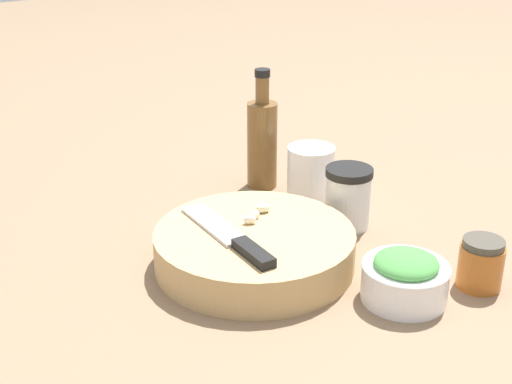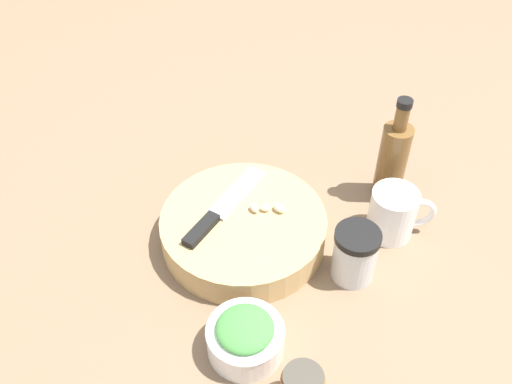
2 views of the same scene
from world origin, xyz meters
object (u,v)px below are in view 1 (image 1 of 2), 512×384
Objects in this scene: chef_knife at (232,238)px; oil_bottle at (262,141)px; cutting_board at (254,248)px; garlic_cloves at (257,213)px; spice_jar at (348,197)px; herb_bowl at (405,277)px; coffee_mug at (311,172)px; honey_jar at (481,264)px.

chef_knife is 1.02× the size of oil_bottle.
cutting_board is 1.31× the size of chef_knife.
chef_knife is 3.64× the size of garlic_cloves.
cutting_board is 2.89× the size of spice_jar.
coffee_mug is at bearing 160.73° from herb_bowl.
spice_jar is at bearing 9.84° from chef_knife.
herb_bowl is at bearing 29.58° from cutting_board.
cutting_board is 2.47× the size of herb_bowl.
spice_jar is 0.12m from coffee_mug.
oil_bottle is at bearing -175.98° from honey_jar.
chef_knife is 0.08m from garlic_cloves.
herb_bowl is 0.22m from spice_jar.
coffee_mug reaches higher than garlic_cloves.
herb_bowl is at bearing -46.85° from chef_knife.
honey_jar reaches higher than herb_bowl.
spice_jar reaches higher than herb_bowl.
chef_knife is at bearing -140.93° from herb_bowl.
coffee_mug is (-0.12, 0.03, -0.00)m from spice_jar.
spice_jar reaches higher than chef_knife.
oil_bottle is at bearing 141.87° from garlic_cloves.
chef_knife reaches higher than cutting_board.
honey_jar is at bearing -36.49° from chef_knife.
spice_jar is 1.40× the size of honey_jar.
oil_bottle is at bearing 169.75° from herb_bowl.
spice_jar is (-0.02, 0.23, -0.01)m from chef_knife.
cutting_board is 0.26m from coffee_mug.
spice_jar reaches higher than coffee_mug.
herb_bowl is at bearing -108.72° from honey_jar.
coffee_mug is at bearing 167.76° from spice_jar.
herb_bowl is at bearing -23.14° from spice_jar.
garlic_cloves is at bearing 140.14° from cutting_board.
chef_knife is 0.32m from oil_bottle.
chef_knife is 0.30m from coffee_mug.
cutting_board is 0.05m from chef_knife.
garlic_cloves is at bearing -144.51° from honey_jar.
cutting_board is at bearing -84.63° from spice_jar.
herb_bowl is at bearing 19.16° from garlic_cloves.
chef_knife is 2.21× the size of spice_jar.
cutting_board is 1.33× the size of oil_bottle.
honey_jar is at bearing 43.67° from cutting_board.
cutting_board is at bearing -39.86° from garlic_cloves.
oil_bottle is (-0.45, -0.03, 0.05)m from honey_jar.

